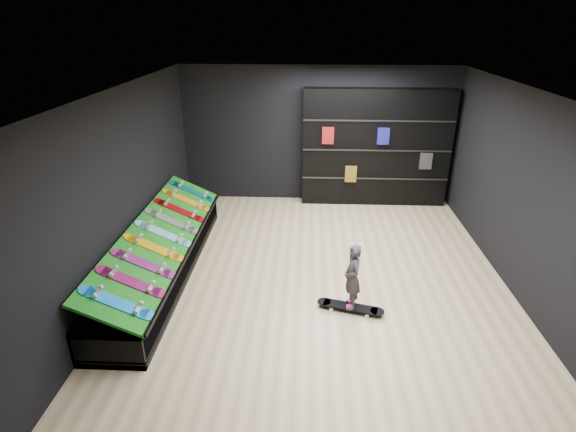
{
  "coord_description": "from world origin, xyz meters",
  "views": [
    {
      "loc": [
        -0.19,
        -6.35,
        3.93
      ],
      "look_at": [
        -0.5,
        0.2,
        1.0
      ],
      "focal_mm": 28.0,
      "sensor_mm": 36.0,
      "label": 1
    }
  ],
  "objects_px": {
    "child": "(351,289)",
    "back_shelving": "(376,148)",
    "floor_skateboard": "(350,308)",
    "display_rack": "(163,260)"
  },
  "relations": [
    {
      "from": "child",
      "to": "back_shelving",
      "type": "bearing_deg",
      "value": 157.11
    },
    {
      "from": "back_shelving",
      "to": "child",
      "type": "relative_size",
      "value": 5.44
    },
    {
      "from": "child",
      "to": "floor_skateboard",
      "type": "bearing_deg",
      "value": -101.87
    },
    {
      "from": "display_rack",
      "to": "floor_skateboard",
      "type": "xyz_separation_m",
      "value": [
        3.01,
        -0.91,
        -0.2
      ]
    },
    {
      "from": "back_shelving",
      "to": "child",
      "type": "distance_m",
      "value": 4.4
    },
    {
      "from": "back_shelving",
      "to": "child",
      "type": "bearing_deg",
      "value": -101.02
    },
    {
      "from": "floor_skateboard",
      "to": "display_rack",
      "type": "bearing_deg",
      "value": 178.04
    },
    {
      "from": "back_shelving",
      "to": "floor_skateboard",
      "type": "bearing_deg",
      "value": -101.02
    },
    {
      "from": "child",
      "to": "display_rack",
      "type": "bearing_deg",
      "value": -118.75
    },
    {
      "from": "display_rack",
      "to": "floor_skateboard",
      "type": "distance_m",
      "value": 3.15
    }
  ]
}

